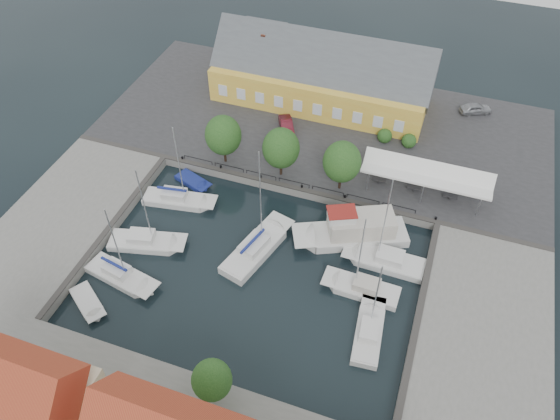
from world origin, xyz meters
name	(u,v)px	position (x,y,z in m)	size (l,w,h in m)	color
ground	(260,260)	(0.00, 0.00, 0.00)	(140.00, 140.00, 0.00)	black
north_quay	(324,127)	(0.00, 23.00, 0.50)	(56.00, 26.00, 1.00)	#2D2D30
west_quay	(64,218)	(-22.00, -2.00, 0.50)	(12.00, 24.00, 1.00)	slate
east_quay	(481,336)	(22.00, -2.00, 0.50)	(12.00, 24.00, 1.00)	slate
quay_edge_fittings	(276,221)	(0.02, 4.75, 1.06)	(56.00, 24.72, 0.40)	#383533
warehouse	(318,76)	(-2.60, 28.36, 4.43)	(28.56, 14.00, 9.55)	gold
tent_canopy	(427,174)	(14.00, 14.50, 3.68)	(14.00, 4.00, 2.83)	white
quay_trees	(281,148)	(-2.00, 12.00, 4.88)	(18.20, 4.20, 6.30)	black
car_silver	(476,108)	(18.04, 31.92, 1.70)	(1.66, 4.12, 1.40)	#9EA1A5
car_red	(287,126)	(-4.10, 20.10, 1.71)	(1.50, 4.30, 1.42)	#57141F
center_sailboat	(256,249)	(-0.78, 0.92, 0.36)	(5.28, 10.00, 13.22)	silver
trawler	(355,232)	(8.29, 6.05, 1.02)	(12.37, 8.27, 5.00)	silver
east_boat_a	(385,261)	(12.11, 3.81, 0.26)	(8.46, 2.97, 11.82)	silver
east_boat_b	(363,289)	(10.73, -0.35, 0.26)	(7.70, 2.72, 10.48)	silver
east_boat_c	(369,333)	(12.37, -4.94, 0.26)	(2.96, 7.56, 9.60)	silver
west_boat_a	(178,200)	(-11.73, 4.74, 0.27)	(8.63, 3.67, 11.15)	silver
west_boat_c	(146,243)	(-12.02, -2.05, 0.26)	(8.45, 4.47, 11.04)	silver
west_boat_d	(121,277)	(-12.14, -6.79, 0.27)	(8.26, 3.86, 10.78)	silver
launch_sw	(88,303)	(-13.55, -10.50, 0.09)	(5.08, 4.28, 0.98)	silver
launch_nw	(193,182)	(-11.61, 8.25, 0.09)	(4.88, 3.25, 0.88)	navy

